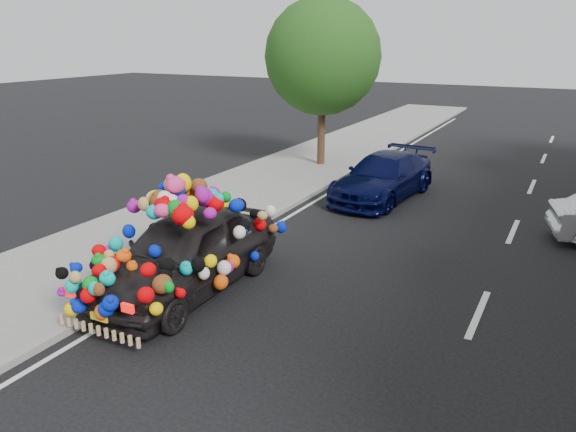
% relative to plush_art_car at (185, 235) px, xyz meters
% --- Properties ---
extents(ground, '(100.00, 100.00, 0.00)m').
position_rel_plush_art_car_xyz_m(ground, '(1.61, 1.58, -1.13)').
color(ground, black).
rests_on(ground, ground).
extents(sidewalk, '(4.00, 60.00, 0.12)m').
position_rel_plush_art_car_xyz_m(sidewalk, '(-2.69, 1.58, -1.07)').
color(sidewalk, gray).
rests_on(sidewalk, ground).
extents(kerb, '(0.15, 60.00, 0.13)m').
position_rel_plush_art_car_xyz_m(kerb, '(-0.74, 1.58, -1.06)').
color(kerb, gray).
rests_on(kerb, ground).
extents(lane_markings, '(6.00, 50.00, 0.01)m').
position_rel_plush_art_car_xyz_m(lane_markings, '(5.21, 1.58, -1.12)').
color(lane_markings, silver).
rests_on(lane_markings, ground).
extents(tree_near_sidewalk, '(4.20, 4.20, 6.13)m').
position_rel_plush_art_car_xyz_m(tree_near_sidewalk, '(-2.19, 11.08, 2.90)').
color(tree_near_sidewalk, '#332114').
rests_on(tree_near_sidewalk, ground).
extents(plush_art_car, '(2.22, 4.75, 2.19)m').
position_rel_plush_art_car_xyz_m(plush_art_car, '(0.00, 0.00, 0.00)').
color(plush_art_car, black).
rests_on(plush_art_car, ground).
extents(navy_sedan, '(2.36, 4.77, 1.33)m').
position_rel_plush_art_car_xyz_m(navy_sedan, '(1.28, 7.99, -0.46)').
color(navy_sedan, black).
rests_on(navy_sedan, ground).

